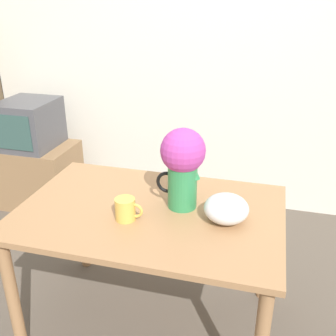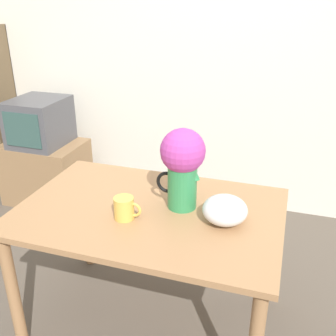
% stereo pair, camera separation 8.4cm
% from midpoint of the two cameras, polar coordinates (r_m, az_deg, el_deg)
% --- Properties ---
extents(wall_back, '(8.00, 0.05, 2.60)m').
position_cam_midpoint_polar(wall_back, '(3.19, 9.41, 16.46)').
color(wall_back, silver).
rests_on(wall_back, ground_plane).
extents(table, '(1.29, 0.86, 0.73)m').
position_cam_midpoint_polar(table, '(2.00, -1.44, -8.43)').
color(table, '#A3754C').
rests_on(table, ground_plane).
extents(flower_vase, '(0.24, 0.22, 0.41)m').
position_cam_midpoint_polar(flower_vase, '(1.87, 3.41, 0.89)').
color(flower_vase, '#2D844C').
rests_on(flower_vase, table).
extents(coffee_mug, '(0.13, 0.10, 0.11)m').
position_cam_midpoint_polar(coffee_mug, '(1.85, -5.01, -5.85)').
color(coffee_mug, gold).
rests_on(coffee_mug, table).
extents(white_bowl, '(0.21, 0.21, 0.13)m').
position_cam_midpoint_polar(white_bowl, '(1.84, 9.58, -6.04)').
color(white_bowl, silver).
rests_on(white_bowl, table).
extents(tv_stand, '(0.66, 0.48, 0.53)m').
position_cam_midpoint_polar(tv_stand, '(3.61, -16.57, -0.52)').
color(tv_stand, '#8E6B47').
rests_on(tv_stand, ground_plane).
extents(tv_set, '(0.41, 0.47, 0.39)m').
position_cam_midpoint_polar(tv_set, '(3.45, -17.49, 6.40)').
color(tv_set, '#4C4C51').
rests_on(tv_set, tv_stand).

